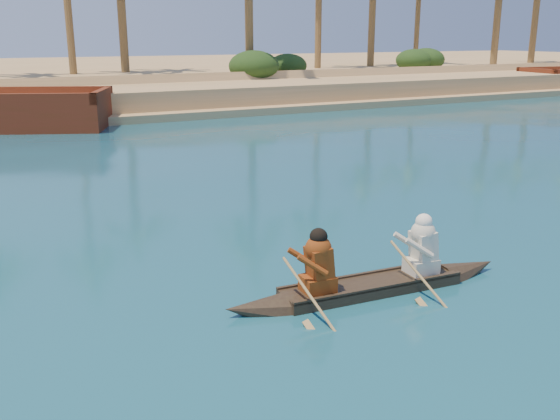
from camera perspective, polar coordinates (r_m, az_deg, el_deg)
sandy_embankment at (r=53.36m, az=-18.13°, el=11.41°), size 150.00×51.00×1.50m
shrub_cluster at (r=38.31m, az=-13.90°, el=11.32°), size 100.00×6.00×2.40m
canoe at (r=9.76m, az=8.34°, el=-6.03°), size 4.82×0.99×1.32m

